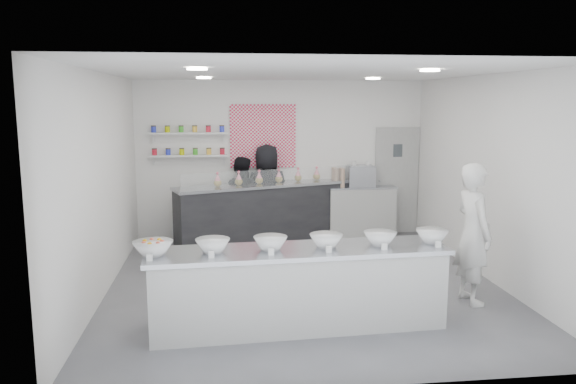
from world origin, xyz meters
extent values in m
plane|color=#515156|center=(0.00, 0.00, 0.00)|extent=(6.00, 6.00, 0.00)
plane|color=white|center=(0.00, 0.00, 3.00)|extent=(6.00, 6.00, 0.00)
plane|color=white|center=(0.00, 3.00, 1.50)|extent=(5.50, 0.00, 5.50)
plane|color=white|center=(-2.75, 0.00, 1.50)|extent=(0.00, 6.00, 6.00)
plane|color=white|center=(2.75, 0.00, 1.50)|extent=(0.00, 6.00, 6.00)
cube|color=#9E9E9B|center=(2.30, 2.97, 1.05)|extent=(0.88, 0.04, 2.10)
cube|color=red|center=(-0.35, 2.98, 1.95)|extent=(1.25, 0.03, 1.20)
cube|color=silver|center=(-1.75, 2.90, 1.60)|extent=(1.45, 0.22, 0.04)
cube|color=silver|center=(-1.75, 2.90, 2.02)|extent=(1.45, 0.22, 0.04)
cylinder|color=white|center=(-1.40, -1.00, 2.98)|extent=(0.24, 0.24, 0.02)
cylinder|color=white|center=(1.40, -1.00, 2.98)|extent=(0.24, 0.24, 0.02)
cylinder|color=white|center=(-1.40, 1.60, 2.98)|extent=(0.24, 0.24, 0.02)
cylinder|color=white|center=(1.40, 1.60, 2.98)|extent=(0.24, 0.24, 0.02)
cube|color=#AFB0AB|center=(-0.28, -1.54, 0.47)|extent=(3.50, 0.97, 0.94)
cube|color=black|center=(-0.27, 2.55, 0.55)|extent=(3.58, 1.77, 1.10)
cube|color=white|center=(-0.17, 2.25, 1.25)|extent=(3.33, 1.15, 0.30)
cube|color=#AFB0AB|center=(1.55, 2.78, 0.49)|extent=(1.31, 0.42, 0.98)
cube|color=#93969E|center=(1.52, 2.78, 1.17)|extent=(0.51, 0.36, 0.39)
imported|color=silver|center=(2.08, -0.97, 0.92)|extent=(0.50, 0.71, 1.84)
imported|color=black|center=(-0.79, 2.80, 0.79)|extent=(0.94, 0.85, 1.58)
imported|color=black|center=(-0.29, 2.80, 0.91)|extent=(0.95, 0.68, 1.81)
camera|label=1|loc=(-1.13, -7.72, 2.62)|focal=35.00mm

